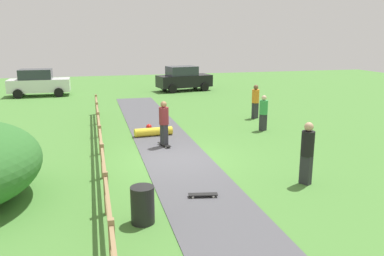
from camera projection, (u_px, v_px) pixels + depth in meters
The scene contains 12 objects.
ground_plane at pixel (177, 159), 14.00m from camera, with size 60.00×60.00×0.00m, color #4C8438.
asphalt_path at pixel (177, 159), 14.00m from camera, with size 2.40×28.00×0.02m, color #515156.
wooden_fence at pixel (101, 146), 13.22m from camera, with size 0.12×18.12×1.10m.
trash_bin at pixel (143, 205), 9.18m from camera, with size 0.56×0.56×0.90m, color black.
skater_riding at pixel (164, 121), 15.29m from camera, with size 0.48×0.82×1.81m.
skater_fallen at pixel (153, 131), 17.17m from camera, with size 1.68×1.31×0.36m.
skateboard_loose at pixel (203, 194), 10.68m from camera, with size 0.82×0.35×0.08m.
bystander_black at pixel (307, 150), 11.45m from camera, with size 0.51×0.51×1.88m.
bystander_green at pixel (263, 111), 17.94m from camera, with size 0.50×0.50×1.65m.
bystander_orange at pixel (255, 100), 20.55m from camera, with size 0.50×0.50×1.78m.
parked_car_black at pixel (184, 79), 30.67m from camera, with size 4.44×2.58×1.92m.
parked_car_white at pixel (38, 83), 28.09m from camera, with size 4.20×2.01×1.92m.
Camera 1 is at (-2.80, -13.07, 4.35)m, focal length 36.66 mm.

